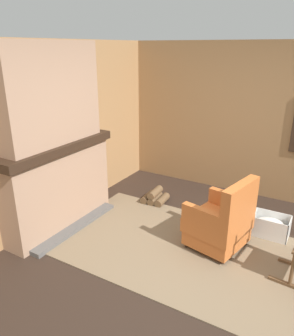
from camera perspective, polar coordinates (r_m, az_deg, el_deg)
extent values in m
plane|color=#2D2119|center=(3.87, 10.84, -17.83)|extent=(14.00, 14.00, 0.00)
cube|color=#9E7247|center=(4.56, -17.80, 5.00)|extent=(0.06, 5.37, 2.47)
cube|color=#9E7247|center=(5.52, 20.44, 7.27)|extent=(5.37, 0.06, 2.47)
cube|color=#9E7A60|center=(4.63, -15.06, -3.55)|extent=(0.38, 1.68, 1.09)
cube|color=black|center=(4.59, -13.61, -5.31)|extent=(0.08, 0.87, 0.61)
cube|color=#565451|center=(4.69, -12.12, -10.00)|extent=(0.16, 1.51, 0.06)
cube|color=black|center=(4.43, -15.76, 3.53)|extent=(0.48, 1.78, 0.11)
cube|color=#9E7A60|center=(4.29, -16.65, 12.24)|extent=(0.33, 1.47, 1.25)
cube|color=#7A664C|center=(4.21, 6.63, -13.91)|extent=(3.33, 1.90, 0.01)
cube|color=#C6662D|center=(4.25, 12.05, -11.07)|extent=(0.73, 0.76, 0.24)
cube|color=#C6662D|center=(4.18, 12.20, -9.31)|extent=(0.76, 0.80, 0.18)
cube|color=#C6662D|center=(3.92, 15.83, -6.06)|extent=(0.26, 0.70, 0.51)
cube|color=#C6662D|center=(3.87, 9.87, -8.48)|extent=(0.58, 0.21, 0.20)
cube|color=#C6662D|center=(4.34, 14.20, -5.51)|extent=(0.58, 0.21, 0.20)
cylinder|color=#332319|center=(4.25, 6.92, -13.18)|extent=(0.06, 0.06, 0.06)
cylinder|color=#332319|center=(4.64, 10.97, -10.25)|extent=(0.06, 0.06, 0.06)
cylinder|color=#332319|center=(4.03, 13.00, -15.65)|extent=(0.06, 0.06, 0.06)
cylinder|color=#332319|center=(4.45, 16.64, -12.28)|extent=(0.06, 0.06, 0.06)
cylinder|color=brown|center=(3.81, 24.00, -15.75)|extent=(0.04, 0.04, 0.38)
cylinder|color=brown|center=(5.36, 0.20, -5.08)|extent=(0.15, 0.36, 0.12)
cylinder|color=brown|center=(5.31, 1.42, -5.34)|extent=(0.15, 0.36, 0.12)
cylinder|color=brown|center=(5.27, 2.65, -5.60)|extent=(0.15, 0.36, 0.12)
cylinder|color=brown|center=(5.27, 1.43, -4.30)|extent=(0.15, 0.36, 0.12)
cube|color=white|center=(4.75, 20.46, -10.84)|extent=(0.48, 0.32, 0.01)
cube|color=white|center=(4.67, 23.49, -9.94)|extent=(0.01, 0.31, 0.29)
cube|color=white|center=(4.72, 17.89, -8.81)|extent=(0.01, 0.31, 0.29)
cube|color=white|center=(4.82, 21.02, -8.58)|extent=(0.48, 0.01, 0.29)
cube|color=white|center=(4.56, 20.29, -10.23)|extent=(0.48, 0.01, 0.29)
ellipsoid|color=white|center=(4.68, 20.69, -9.23)|extent=(0.38, 0.25, 0.17)
ellipsoid|color=#99B29E|center=(4.18, -20.17, 3.56)|extent=(0.12, 0.12, 0.11)
cylinder|color=white|center=(4.14, -20.42, 5.56)|extent=(0.07, 0.07, 0.20)
cube|color=gray|center=(4.58, -14.16, 5.95)|extent=(0.15, 0.25, 0.16)
cube|color=silver|center=(4.53, -13.45, 5.94)|extent=(0.01, 0.04, 0.02)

